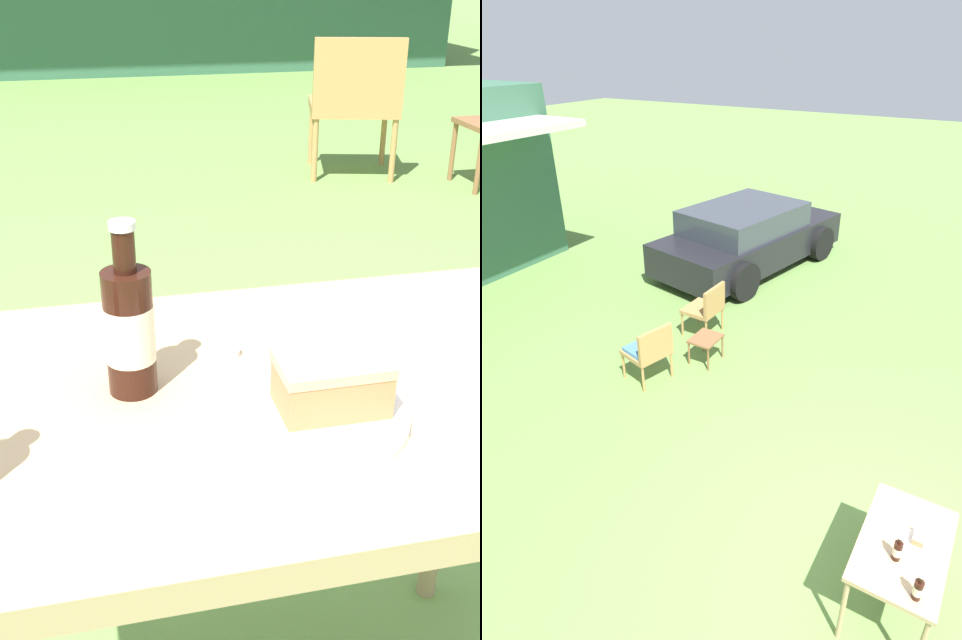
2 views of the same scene
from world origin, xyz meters
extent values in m
cylinder|color=#B2844C|center=(1.80, 3.78, 0.19)|extent=(0.04, 0.04, 0.38)
cylinder|color=#B2844C|center=(1.35, 3.90, 0.19)|extent=(0.04, 0.04, 0.38)
cylinder|color=#B2844C|center=(1.69, 3.36, 0.19)|extent=(0.04, 0.04, 0.38)
cylinder|color=#B2844C|center=(1.23, 3.48, 0.19)|extent=(0.04, 0.04, 0.38)
cube|color=#B2844C|center=(1.52, 3.63, 0.41)|extent=(0.64, 0.61, 0.06)
cube|color=#B2844C|center=(1.46, 3.41, 0.64)|extent=(0.52, 0.18, 0.39)
cube|color=#4C7FB7|center=(1.52, 3.63, 0.47)|extent=(0.57, 0.53, 0.05)
cylinder|color=brown|center=(2.06, 3.00, 0.18)|extent=(0.03, 0.03, 0.35)
cylinder|color=brown|center=(2.06, 3.32, 0.18)|extent=(0.03, 0.03, 0.35)
cube|color=tan|center=(0.00, 0.00, 0.73)|extent=(1.00, 0.63, 0.04)
cylinder|color=tan|center=(0.46, 0.28, 0.35)|extent=(0.04, 0.04, 0.71)
cylinder|color=white|center=(0.04, -0.08, 0.75)|extent=(0.25, 0.25, 0.01)
cube|color=#AD7A4C|center=(0.07, -0.08, 0.79)|extent=(0.13, 0.08, 0.05)
cube|color=tan|center=(0.07, -0.08, 0.82)|extent=(0.13, 0.09, 0.01)
cylinder|color=black|center=(-0.16, 0.03, 0.83)|extent=(0.06, 0.06, 0.17)
cylinder|color=black|center=(-0.16, 0.03, 0.94)|extent=(0.03, 0.03, 0.05)
cylinder|color=silver|center=(-0.16, 0.03, 0.97)|extent=(0.03, 0.03, 0.01)
cylinder|color=beige|center=(-0.16, 0.03, 0.83)|extent=(0.06, 0.06, 0.07)
cube|color=silver|center=(-0.05, -0.09, 0.75)|extent=(0.17, 0.06, 0.01)
cylinder|color=silver|center=(-0.01, 0.09, 0.75)|extent=(0.03, 0.03, 0.01)
camera|label=1|loc=(-0.21, -0.82, 1.26)|focal=42.00mm
camera|label=2|loc=(-2.77, -0.05, 4.01)|focal=28.00mm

